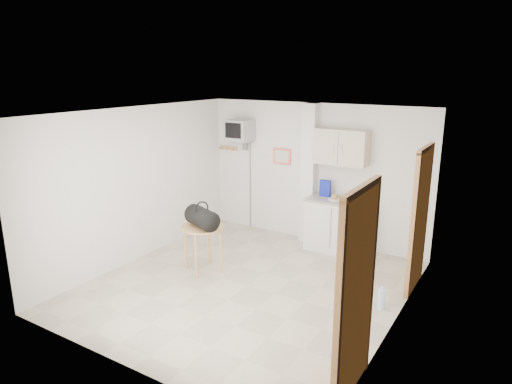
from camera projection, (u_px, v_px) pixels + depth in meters
The scene contains 7 objects.
ground at pixel (247, 286), 6.66m from camera, with size 4.50×4.50×0.00m, color #BCB095.
room_envelope at pixel (265, 184), 6.21m from camera, with size 4.24×4.54×2.55m.
kitchenette at pixel (338, 205), 7.81m from camera, with size 1.03×0.58×2.10m.
crt_television at pixel (240, 131), 8.55m from camera, with size 0.44×0.45×2.15m.
round_table at pixel (202, 232), 6.99m from camera, with size 0.65×0.65×0.74m.
duffel_bag at pixel (202, 218), 6.86m from camera, with size 0.63×0.49×0.41m.
water_bottle at pixel (382, 299), 5.98m from camera, with size 0.11×0.11×0.32m.
Camera 1 is at (3.29, -5.11, 3.05)m, focal length 32.00 mm.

